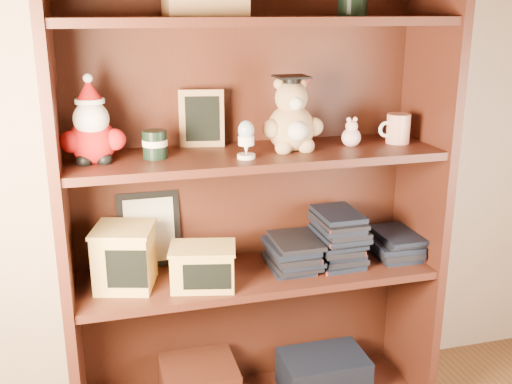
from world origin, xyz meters
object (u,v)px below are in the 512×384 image
bookcase (251,200)px  teacher_mug (397,129)px  grad_teddy_bear (292,122)px  treats_box (125,256)px

bookcase → teacher_mug: 0.53m
bookcase → grad_teddy_bear: size_ratio=6.79×
grad_teddy_bear → teacher_mug: bearing=1.1°
teacher_mug → treats_box: teacher_mug is taller
grad_teddy_bear → teacher_mug: grad_teddy_bear is taller
bookcase → grad_teddy_bear: 0.29m
teacher_mug → treats_box: bearing=-179.9°
bookcase → grad_teddy_bear: bookcase is taller
teacher_mug → bookcase: bearing=174.0°
treats_box → bookcase: bearing=7.1°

